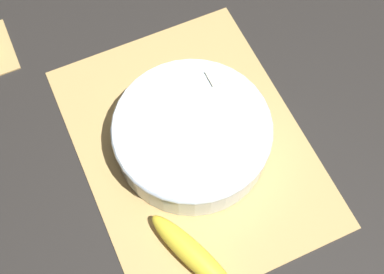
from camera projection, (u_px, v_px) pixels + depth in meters
name	position (u px, v px, depth m)	size (l,w,h in m)	color
ground_plane	(192.00, 146.00, 0.94)	(6.00, 6.00, 0.00)	black
bamboo_mat_center	(192.00, 145.00, 0.93)	(0.50, 0.38, 0.01)	tan
fruit_salad_bowl	(192.00, 134.00, 0.90)	(0.27, 0.27, 0.07)	silver
whole_banana	(194.00, 256.00, 0.83)	(0.18, 0.10, 0.04)	yellow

